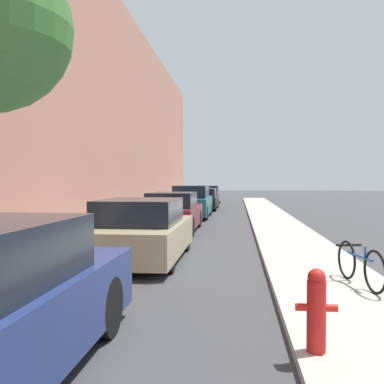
{
  "coord_description": "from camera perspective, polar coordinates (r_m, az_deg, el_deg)",
  "views": [
    {
      "loc": [
        1.32,
        1.96,
        1.82
      ],
      "look_at": [
        0.28,
        11.53,
        1.55
      ],
      "focal_mm": 38.81,
      "sensor_mm": 36.0,
      "label": 1
    }
  ],
  "objects": [
    {
      "name": "parked_car_teal",
      "position": [
        20.3,
        -0.04,
        -1.44
      ],
      "size": [
        1.76,
        4.63,
        1.56
      ],
      "color": "black",
      "rests_on": "ground"
    },
    {
      "name": "parked_car_black",
      "position": [
        25.81,
        1.53,
        -1.0
      ],
      "size": [
        1.79,
        4.69,
        1.31
      ],
      "color": "black",
      "rests_on": "ground"
    },
    {
      "name": "sidewalk_left",
      "position": [
        14.77,
        -10.49,
        -5.25
      ],
      "size": [
        2.0,
        52.0,
        0.12
      ],
      "color": "#ADA89E",
      "rests_on": "ground"
    },
    {
      "name": "building_facade_left",
      "position": [
        15.43,
        -15.53,
        13.39
      ],
      "size": [
        0.7,
        52.0,
        9.97
      ],
      "color": "tan",
      "rests_on": "ground"
    },
    {
      "name": "bicycle",
      "position": [
        7.3,
        22.03,
        -9.25
      ],
      "size": [
        0.45,
        1.6,
        0.66
      ],
      "rotation": [
        0.0,
        0.0,
        0.18
      ],
      "color": "black",
      "rests_on": "sidewalk_right"
    },
    {
      "name": "parked_car_maroon",
      "position": [
        14.82,
        -2.64,
        -2.86
      ],
      "size": [
        1.76,
        4.26,
        1.39
      ],
      "color": "black",
      "rests_on": "ground"
    },
    {
      "name": "fire_hydrant",
      "position": [
        4.44,
        16.72,
        -15.14
      ],
      "size": [
        0.41,
        0.19,
        0.83
      ],
      "color": "red",
      "rests_on": "sidewalk_right"
    },
    {
      "name": "parked_car_grey",
      "position": [
        31.49,
        2.15,
        -0.46
      ],
      "size": [
        1.85,
        4.41,
        1.4
      ],
      "color": "black",
      "rests_on": "ground"
    },
    {
      "name": "parked_car_champagne",
      "position": [
        9.56,
        -6.99,
        -5.38
      ],
      "size": [
        1.89,
        4.17,
        1.39
      ],
      "color": "black",
      "rests_on": "ground"
    },
    {
      "name": "sidewalk_right",
      "position": [
        14.24,
        12.59,
        -5.52
      ],
      "size": [
        2.0,
        52.0,
        0.12
      ],
      "color": "#ADA89E",
      "rests_on": "ground"
    },
    {
      "name": "ground_plane",
      "position": [
        14.22,
        0.83,
        -5.73
      ],
      "size": [
        120.0,
        120.0,
        0.0
      ],
      "primitive_type": "plane",
      "color": "#3D3D3F"
    }
  ]
}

